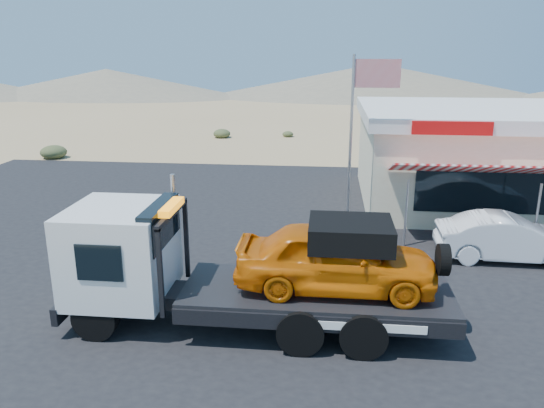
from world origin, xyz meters
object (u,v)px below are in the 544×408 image
object	(u,v)px
tow_truck	(246,263)
jerky_store	(488,155)
white_sedan	(508,238)
flagpole	(358,125)

from	to	relation	value
tow_truck	jerky_store	size ratio (longest dim) A/B	0.83
jerky_store	white_sedan	bearing A→B (deg)	-99.24
tow_truck	white_sedan	world-z (taller)	tow_truck
white_sedan	flagpole	bearing A→B (deg)	66.99
jerky_store	flagpole	size ratio (longest dim) A/B	1.73
jerky_store	flagpole	xyz separation A→B (m)	(-5.57, -4.47, 1.77)
white_sedan	jerky_store	xyz separation A→B (m)	(1.06, 6.50, 1.28)
tow_truck	jerky_store	bearing A→B (deg)	53.48
white_sedan	jerky_store	distance (m)	6.71
jerky_store	flagpole	world-z (taller)	flagpole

